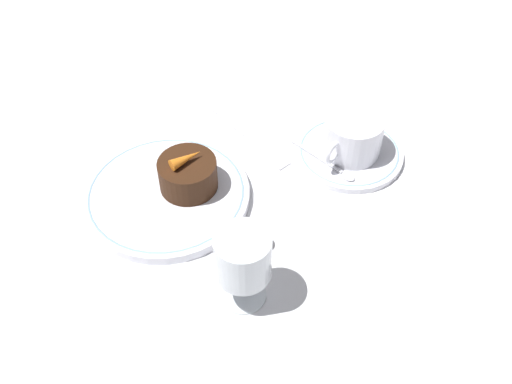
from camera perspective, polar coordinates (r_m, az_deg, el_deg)
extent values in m
plane|color=white|center=(0.84, -5.43, -2.17)|extent=(3.00, 3.00, 0.00)
cylinder|color=white|center=(0.86, -8.48, -0.29)|extent=(0.24, 0.24, 0.01)
torus|color=#8CB2D1|center=(0.85, -8.52, -0.03)|extent=(0.22, 0.22, 0.00)
cylinder|color=white|center=(0.92, 8.85, 3.67)|extent=(0.16, 0.16, 0.01)
torus|color=#8CB2D1|center=(0.92, 8.88, 3.85)|extent=(0.15, 0.15, 0.00)
cylinder|color=white|center=(0.90, 9.22, 5.34)|extent=(0.09, 0.09, 0.06)
cylinder|color=#331E0F|center=(0.90, 9.25, 5.54)|extent=(0.07, 0.07, 0.05)
torus|color=white|center=(0.86, 7.33, 3.73)|extent=(0.03, 0.01, 0.04)
cube|color=silver|center=(0.90, 5.84, 3.35)|extent=(0.01, 0.10, 0.00)
ellipsoid|color=silver|center=(0.88, 8.76, 1.46)|extent=(0.02, 0.02, 0.00)
cylinder|color=silver|center=(0.75, -1.18, -9.71)|extent=(0.06, 0.06, 0.01)
cylinder|color=silver|center=(0.73, -1.21, -8.66)|extent=(0.01, 0.01, 0.04)
cylinder|color=silver|center=(0.69, -1.27, -6.17)|extent=(0.07, 0.07, 0.06)
cylinder|color=maroon|center=(0.70, -1.26, -6.76)|extent=(0.06, 0.06, 0.03)
cube|color=silver|center=(0.96, -1.72, 6.06)|extent=(0.03, 0.12, 0.01)
cube|color=silver|center=(0.91, 1.76, 3.31)|extent=(0.03, 0.05, 0.01)
cylinder|color=#381E0F|center=(0.84, -6.50, 1.67)|extent=(0.08, 0.08, 0.05)
cone|color=orange|center=(0.82, -6.68, 3.18)|extent=(0.05, 0.03, 0.02)
sphere|color=black|center=(0.79, 0.49, -4.57)|extent=(0.03, 0.03, 0.03)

